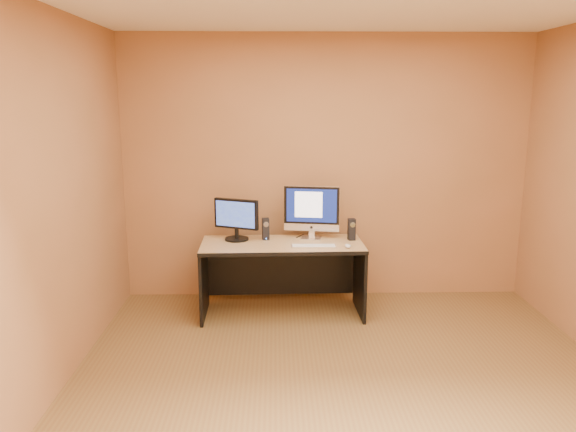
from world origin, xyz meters
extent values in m
plane|color=brown|center=(0.00, 0.00, 0.00)|extent=(4.00, 4.00, 0.00)
cube|color=silver|center=(-0.16, 1.32, 0.69)|extent=(0.40, 0.11, 0.02)
ellipsoid|color=silver|center=(0.14, 1.29, 0.70)|extent=(0.06, 0.10, 0.03)
cylinder|color=black|center=(-0.11, 1.72, 0.69)|extent=(0.05, 0.20, 0.01)
cylinder|color=black|center=(-0.26, 1.72, 0.69)|extent=(0.09, 0.15, 0.01)
camera|label=1|loc=(-0.50, -3.51, 2.01)|focal=35.00mm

